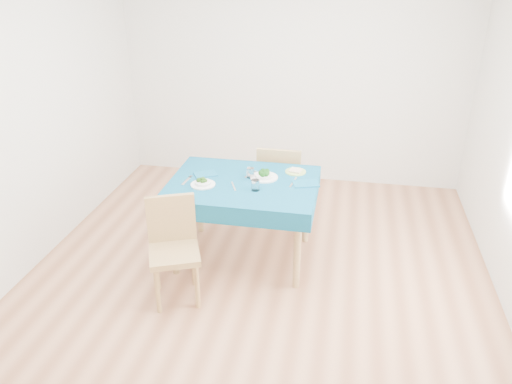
% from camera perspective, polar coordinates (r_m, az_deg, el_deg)
% --- Properties ---
extents(room_shell, '(4.02, 4.52, 2.73)m').
position_cam_1_polar(room_shell, '(3.74, -0.00, 6.88)').
color(room_shell, '#945C3E').
rests_on(room_shell, ground).
extents(table, '(1.27, 0.97, 0.76)m').
position_cam_1_polar(table, '(4.49, -1.43, -3.25)').
color(table, navy).
rests_on(table, ground).
extents(chair_near, '(0.52, 0.54, 0.96)m').
position_cam_1_polar(chair_near, '(3.96, -9.38, -6.27)').
color(chair_near, '#9E7C4A').
rests_on(chair_near, ground).
extents(chair_far, '(0.44, 0.48, 1.08)m').
position_cam_1_polar(chair_far, '(5.08, 2.92, 2.33)').
color(chair_far, '#9E7C4A').
rests_on(chair_far, ground).
extents(bowl_near, '(0.21, 0.21, 0.06)m').
position_cam_1_polar(bowl_near, '(4.27, -6.09, 1.17)').
color(bowl_near, white).
rests_on(bowl_near, table).
extents(bowl_far, '(0.25, 0.25, 0.07)m').
position_cam_1_polar(bowl_far, '(4.38, 0.93, 2.07)').
color(bowl_far, white).
rests_on(bowl_far, table).
extents(fork_near, '(0.04, 0.19, 0.00)m').
position_cam_1_polar(fork_near, '(4.38, -7.94, 1.29)').
color(fork_near, silver).
rests_on(fork_near, table).
extents(knife_near, '(0.09, 0.18, 0.00)m').
position_cam_1_polar(knife_near, '(4.24, -2.58, 0.65)').
color(knife_near, silver).
rests_on(knife_near, table).
extents(fork_far, '(0.08, 0.16, 0.00)m').
position_cam_1_polar(fork_far, '(4.46, -0.67, 2.02)').
color(fork_far, silver).
rests_on(fork_far, table).
extents(knife_far, '(0.05, 0.22, 0.00)m').
position_cam_1_polar(knife_far, '(4.32, 4.27, 1.12)').
color(knife_far, silver).
rests_on(knife_far, table).
extents(napkin_near, '(0.24, 0.21, 0.01)m').
position_cam_1_polar(napkin_near, '(4.48, -5.80, 2.04)').
color(napkin_near, '#0D5172').
rests_on(napkin_near, table).
extents(napkin_far, '(0.25, 0.21, 0.01)m').
position_cam_1_polar(napkin_far, '(4.30, 5.71, 0.96)').
color(napkin_far, '#0D5172').
rests_on(napkin_far, table).
extents(tumbler_center, '(0.07, 0.07, 0.09)m').
position_cam_1_polar(tumbler_center, '(4.39, -0.64, 2.22)').
color(tumbler_center, white).
rests_on(tumbler_center, table).
extents(tumbler_side, '(0.07, 0.07, 0.09)m').
position_cam_1_polar(tumbler_side, '(4.16, -0.08, 0.80)').
color(tumbler_side, white).
rests_on(tumbler_side, table).
extents(side_plate, '(0.19, 0.19, 0.01)m').
position_cam_1_polar(side_plate, '(4.53, 4.54, 2.33)').
color(side_plate, '#9AC05D').
rests_on(side_plate, table).
extents(bread_slice, '(0.12, 0.12, 0.02)m').
position_cam_1_polar(bread_slice, '(4.52, 4.55, 2.48)').
color(bread_slice, beige).
rests_on(bread_slice, side_plate).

